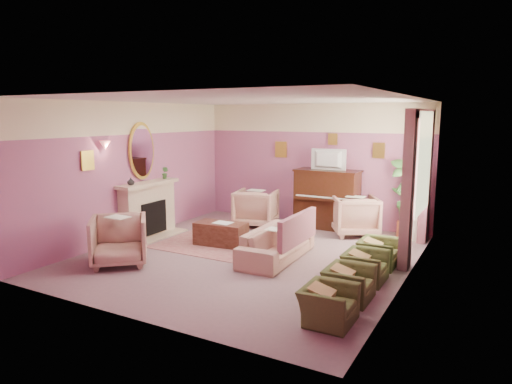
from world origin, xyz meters
The scene contains 48 objects.
floor centered at (0.00, 0.00, 0.00)m, with size 5.50×6.00×0.01m, color gray.
ceiling centered at (0.00, 0.00, 2.80)m, with size 5.50×6.00×0.01m, color silver.
wall_back centered at (0.00, 3.00, 1.40)m, with size 5.50×0.02×2.80m, color #875180.
wall_front centered at (0.00, -3.00, 1.40)m, with size 5.50×0.02×2.80m, color #875180.
wall_left centered at (-2.75, 0.00, 1.40)m, with size 0.02×6.00×2.80m, color #875180.
wall_right centered at (2.75, 0.00, 1.40)m, with size 0.02×6.00×2.80m, color #875180.
picture_rail_band centered at (0.00, 2.99, 2.47)m, with size 5.50×0.01×0.65m, color beige.
stripe_panel centered at (2.73, 1.30, 1.07)m, with size 0.01×3.00×2.15m, color #A6B098.
fireplace_surround centered at (-2.59, 0.20, 0.55)m, with size 0.30×1.40×1.10m, color beige.
fireplace_inset centered at (-2.49, 0.20, 0.40)m, with size 0.18×0.72×0.68m, color black.
fire_ember centered at (-2.45, 0.20, 0.22)m, with size 0.06×0.54×0.10m, color #F74F1E.
mantel_shelf centered at (-2.56, 0.20, 1.12)m, with size 0.40×1.55×0.07m, color beige.
hearth centered at (-2.39, 0.20, 0.01)m, with size 0.55×1.50×0.02m, color beige.
mirror_frame centered at (-2.70, 0.20, 1.80)m, with size 0.04×0.72×1.20m, color gold.
mirror_glass centered at (-2.67, 0.20, 1.80)m, with size 0.01×0.60×1.06m, color white.
sconce_shade centered at (-2.62, -0.85, 1.98)m, with size 0.20×0.20×0.16m, color #FF8079.
piano centered at (0.50, 2.68, 0.65)m, with size 1.40×0.60×1.30m, color #34170D.
piano_keyshelf centered at (0.50, 2.33, 0.72)m, with size 1.30×0.12×0.06m, color #34170D.
piano_keys centered at (0.50, 2.33, 0.76)m, with size 1.20×0.08×0.02m, color silver.
piano_top centered at (0.50, 2.68, 1.31)m, with size 1.45×0.65×0.04m, color #34170D.
television centered at (0.50, 2.63, 1.60)m, with size 0.80×0.12×0.48m, color black.
print_back_left centered at (-0.80, 2.96, 1.72)m, with size 0.30×0.03×0.38m, color gold.
print_back_right centered at (1.55, 2.96, 1.78)m, with size 0.26×0.03×0.34m, color gold.
print_back_mid centered at (0.50, 2.96, 2.00)m, with size 0.22×0.03×0.26m, color gold.
print_left_wall centered at (-2.71, -1.20, 1.72)m, with size 0.03×0.28×0.36m, color gold.
window_blind centered at (2.70, 1.55, 1.70)m, with size 0.03×1.40×1.80m, color beige.
curtain_left centered at (2.62, 0.63, 1.30)m, with size 0.16×0.34×2.60m, color #965161.
curtain_right centered at (2.62, 2.47, 1.30)m, with size 0.16×0.34×2.60m, color #965161.
pelmet centered at (2.62, 1.55, 2.56)m, with size 0.16×2.20×0.16m, color #965161.
mantel_plant centered at (-2.55, 0.75, 1.29)m, with size 0.16×0.16×0.28m, color #386E30.
mantel_vase centered at (-2.55, -0.30, 1.23)m, with size 0.16×0.16×0.16m, color beige.
area_rug centered at (-0.79, 0.36, 0.01)m, with size 2.50×1.80×0.01m, color #A46260.
coffee_table centered at (-0.83, 0.33, 0.23)m, with size 1.00×0.50×0.45m, color #4D281B.
table_paper centered at (-0.78, 0.33, 0.46)m, with size 0.35×0.28×0.01m, color white.
sofa centered at (0.53, 0.06, 0.38)m, with size 0.63×1.89×0.76m, color tan.
sofa_throw centered at (0.93, 0.06, 0.60)m, with size 0.10×1.43×0.52m, color #965161.
floral_armchair_left centered at (-1.00, 2.07, 0.47)m, with size 0.90×0.90×0.93m, color tan.
floral_armchair_right centered at (1.25, 2.37, 0.47)m, with size 0.90×0.90×0.93m, color tan.
floral_armchair_front centered at (-1.71, -1.51, 0.47)m, with size 0.90×0.90×0.93m, color tan.
olive_chair_a centered at (2.20, -1.90, 0.31)m, with size 0.50×0.71×0.61m, color #505C2A.
olive_chair_b centered at (2.20, -1.08, 0.31)m, with size 0.50×0.71×0.61m, color #505C2A.
olive_chair_c centered at (2.20, -0.26, 0.31)m, with size 0.50×0.71×0.61m, color #505C2A.
olive_chair_d centered at (2.20, 0.56, 0.31)m, with size 0.50×0.71×0.61m, color #505C2A.
side_table centered at (2.39, 2.60, 0.35)m, with size 0.52×0.52×0.70m, color white.
side_plant_big centered at (2.39, 2.60, 0.87)m, with size 0.30×0.30×0.34m, color #386E30.
side_plant_small centered at (2.51, 2.50, 0.84)m, with size 0.16×0.16×0.28m, color #386E30.
palm_pot centered at (2.24, 2.65, 0.17)m, with size 0.34×0.34×0.34m, color #B25B34.
palm_plant centered at (2.24, 2.65, 1.06)m, with size 0.76×0.76×1.44m, color #386E30.
Camera 1 is at (3.97, -6.98, 2.53)m, focal length 32.00 mm.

